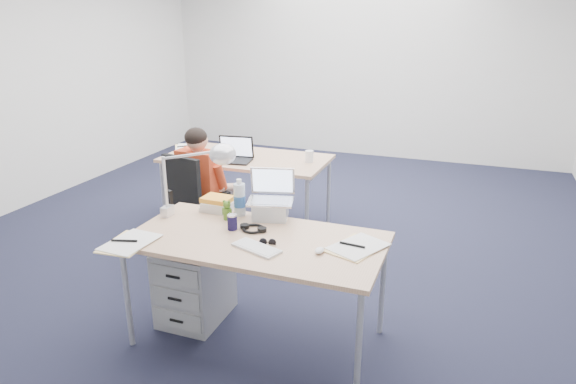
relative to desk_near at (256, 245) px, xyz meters
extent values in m
plane|color=black|center=(-0.48, 1.48, -0.68)|extent=(7.00, 7.00, 0.00)
cube|color=silver|center=(-0.48, 4.98, 0.72)|extent=(6.00, 0.02, 2.80)
cube|color=silver|center=(-3.48, 1.48, 0.72)|extent=(0.02, 7.00, 2.80)
cube|color=tan|center=(0.00, 0.00, 0.03)|extent=(1.60, 0.80, 0.03)
cylinder|color=#B7BABC|center=(-0.75, -0.35, -0.33)|extent=(0.04, 0.04, 0.70)
cylinder|color=#B7BABC|center=(0.75, -0.35, -0.33)|extent=(0.04, 0.04, 0.70)
cylinder|color=#B7BABC|center=(-0.75, 0.35, -0.33)|extent=(0.04, 0.04, 0.70)
cylinder|color=#B7BABC|center=(0.75, 0.35, -0.33)|extent=(0.04, 0.04, 0.70)
cube|color=tan|center=(-0.87, 1.75, 0.03)|extent=(1.60, 0.80, 0.03)
cylinder|color=#B7BABC|center=(-1.62, 1.40, -0.33)|extent=(0.04, 0.04, 0.70)
cylinder|color=#B7BABC|center=(-0.12, 1.40, -0.33)|extent=(0.04, 0.04, 0.70)
cylinder|color=#B7BABC|center=(-1.62, 2.10, -0.33)|extent=(0.04, 0.04, 0.70)
cylinder|color=#B7BABC|center=(-0.12, 2.10, -0.33)|extent=(0.04, 0.04, 0.70)
cylinder|color=black|center=(-0.99, 1.02, -0.45)|extent=(0.04, 0.04, 0.37)
cube|color=black|center=(-0.99, 1.02, -0.26)|extent=(0.49, 0.49, 0.06)
cube|color=black|center=(-1.04, 0.82, 0.04)|extent=(0.39, 0.13, 0.46)
cube|color=#BC391A|center=(-0.99, 1.03, 0.03)|extent=(0.38, 0.23, 0.49)
sphere|color=tan|center=(-0.99, 1.03, 0.37)|extent=(0.19, 0.19, 0.19)
cube|color=#989A9D|center=(-0.52, 0.09, -0.41)|extent=(0.40, 0.50, 0.55)
cube|color=#989A9D|center=(-1.46, 1.70, -0.41)|extent=(0.40, 0.50, 0.55)
cube|color=white|center=(0.07, -0.14, 0.05)|extent=(0.33, 0.22, 0.02)
ellipsoid|color=white|center=(0.43, -0.06, 0.06)|extent=(0.05, 0.08, 0.03)
cylinder|color=#161238|center=(-0.20, 0.07, 0.10)|extent=(0.06, 0.06, 0.10)
cylinder|color=silver|center=(-0.26, 0.32, 0.18)|extent=(0.08, 0.08, 0.26)
cube|color=silver|center=(-0.45, 0.35, 0.10)|extent=(0.26, 0.23, 0.10)
cube|color=black|center=(-0.75, 0.20, 0.13)|extent=(0.05, 0.04, 0.16)
cube|color=#FFDD93|center=(-0.70, -0.35, 0.05)|extent=(0.24, 0.35, 0.01)
cube|color=#FFDD93|center=(0.62, 0.08, 0.05)|extent=(0.36, 0.41, 0.01)
cylinder|color=white|center=(-0.24, 1.78, 0.10)|extent=(0.09, 0.09, 0.11)
cube|color=white|center=(-1.62, 1.86, 0.05)|extent=(0.34, 0.37, 0.01)
camera|label=1|loc=(1.21, -2.68, 1.36)|focal=32.00mm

